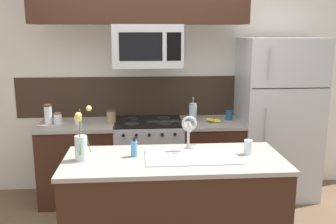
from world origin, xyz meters
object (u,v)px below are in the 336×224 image
at_px(storage_jar_tall, 48,114).
at_px(flower_vase, 81,145).
at_px(banana_bunch, 214,120).
at_px(dish_soap_bottle, 134,148).
at_px(storage_jar_short, 78,119).
at_px(coffee_tin, 229,115).
at_px(storage_jar_medium, 58,118).
at_px(french_press, 193,112).
at_px(stove_range, 149,160).
at_px(microwave, 148,46).
at_px(sink_faucet, 189,128).
at_px(storage_jar_squat, 111,117).
at_px(refrigerator, 277,118).
at_px(drinking_glass, 248,147).

distance_m(storage_jar_tall, flower_vase, 1.38).
relative_size(banana_bunch, dish_soap_bottle, 1.15).
bearing_deg(storage_jar_short, coffee_tin, 2.89).
height_order(storage_jar_tall, storage_jar_medium, storage_jar_tall).
relative_size(storage_jar_medium, flower_vase, 0.28).
height_order(storage_jar_medium, french_press, french_press).
distance_m(stove_range, microwave, 1.30).
distance_m(stove_range, sink_faucet, 1.28).
relative_size(banana_bunch, coffee_tin, 1.73).
bearing_deg(storage_jar_tall, storage_jar_squat, -2.29).
bearing_deg(refrigerator, sink_faucet, -137.64).
bearing_deg(sink_faucet, storage_jar_short, 137.36).
relative_size(stove_range, flower_vase, 2.10).
relative_size(storage_jar_tall, storage_jar_short, 2.05).
height_order(stove_range, drinking_glass, drinking_glass).
bearing_deg(storage_jar_medium, sink_faucet, -38.13).
bearing_deg(banana_bunch, storage_jar_medium, 178.12).
height_order(storage_jar_squat, coffee_tin, storage_jar_squat).
bearing_deg(storage_jar_short, french_press, 4.27).
relative_size(storage_jar_tall, storage_jar_squat, 1.46).
height_order(storage_jar_tall, french_press, french_press).
bearing_deg(refrigerator, french_press, 177.67).
bearing_deg(storage_jar_tall, flower_vase, -66.36).
bearing_deg(sink_faucet, coffee_tin, 60.89).
height_order(banana_bunch, french_press, french_press).
xyz_separation_m(stove_range, drinking_glass, (0.81, -1.20, 0.51)).
bearing_deg(sink_faucet, storage_jar_squat, 125.66).
bearing_deg(storage_jar_short, storage_jar_medium, 172.01).
bearing_deg(banana_bunch, stove_range, 175.27).
bearing_deg(drinking_glass, refrigerator, 60.32).
relative_size(storage_jar_medium, sink_faucet, 0.41).
distance_m(storage_jar_tall, storage_jar_medium, 0.12).
relative_size(microwave, storage_jar_short, 7.03).
bearing_deg(french_press, banana_bunch, -28.08).
bearing_deg(dish_soap_bottle, storage_jar_short, 118.74).
xyz_separation_m(storage_jar_short, french_press, (1.29, 0.10, 0.05)).
bearing_deg(storage_jar_tall, sink_faucet, -36.42).
relative_size(stove_range, drinking_glass, 7.56).
bearing_deg(storage_jar_short, refrigerator, 1.42).
xyz_separation_m(banana_bunch, dish_soap_bottle, (-0.89, -1.12, 0.05)).
height_order(microwave, refrigerator, microwave).
distance_m(french_press, sink_faucet, 1.13).
distance_m(storage_jar_short, drinking_glass, 1.96).
xyz_separation_m(storage_jar_squat, coffee_tin, (1.35, 0.07, -0.02)).
bearing_deg(coffee_tin, microwave, -175.67).
relative_size(banana_bunch, sink_faucet, 0.62).
bearing_deg(storage_jar_short, storage_jar_tall, 171.98).
bearing_deg(coffee_tin, drinking_glass, -96.09).
bearing_deg(refrigerator, storage_jar_tall, -179.81).
height_order(coffee_tin, flower_vase, flower_vase).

